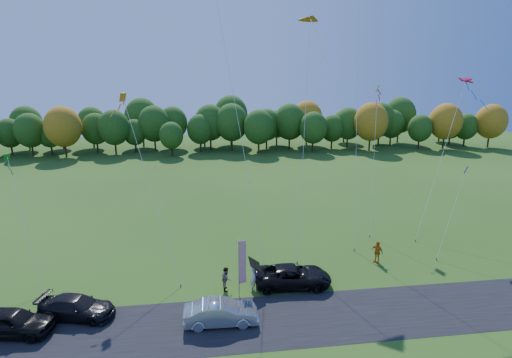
{
  "coord_description": "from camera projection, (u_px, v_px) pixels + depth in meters",
  "views": [
    {
      "loc": [
        -4.31,
        -26.62,
        15.72
      ],
      "look_at": [
        0.0,
        6.0,
        7.0
      ],
      "focal_mm": 28.0,
      "sensor_mm": 36.0,
      "label": 1
    }
  ],
  "objects": [
    {
      "name": "person_east",
      "position": [
        377.0,
        252.0,
        34.11
      ],
      "size": [
        0.99,
        1.21,
        1.93
      ],
      "primitive_type": "imported",
      "rotation": [
        0.0,
        0.0,
        -1.02
      ],
      "color": "#C76F12",
      "rests_on": "ground"
    },
    {
      "name": "kite_diamond_white",
      "position": [
        374.0,
        159.0,
        40.84
      ],
      "size": [
        3.16,
        6.91,
        15.02
      ],
      "color": "#4C3F33",
      "rests_on": "ground"
    },
    {
      "name": "kite_parafoil_orange",
      "position": [
        357.0,
        91.0,
        38.92
      ],
      "size": [
        5.29,
        12.62,
        28.45
      ],
      "color": "#4C3F33",
      "rests_on": "ground"
    },
    {
      "name": "tree_line",
      "position": [
        225.0,
        152.0,
        82.79
      ],
      "size": [
        116.0,
        12.0,
        10.0
      ],
      "primitive_type": null,
      "color": "#1E4711",
      "rests_on": "ground"
    },
    {
      "name": "person_tailgate_b",
      "position": [
        226.0,
        278.0,
        29.79
      ],
      "size": [
        0.69,
        0.88,
        1.79
      ],
      "primitive_type": "imported",
      "rotation": [
        0.0,
        0.0,
        1.59
      ],
      "color": "gray",
      "rests_on": "ground"
    },
    {
      "name": "kite_parafoil_rainbow",
      "position": [
        442.0,
        156.0,
        40.32
      ],
      "size": [
        9.41,
        7.32,
        15.64
      ],
      "color": "#4C3F33",
      "rests_on": "ground"
    },
    {
      "name": "asphalt_strip",
      "position": [
        276.0,
        320.0,
        26.25
      ],
      "size": [
        90.0,
        6.0,
        0.01
      ],
      "primitive_type": "cube",
      "color": "black",
      "rests_on": "ground"
    },
    {
      "name": "kite_diamond_green",
      "position": [
        24.0,
        222.0,
        30.56
      ],
      "size": [
        4.08,
        6.36,
        9.8
      ],
      "color": "#4C3F33",
      "rests_on": "ground"
    },
    {
      "name": "dark_truck_b",
      "position": [
        12.0,
        322.0,
        24.64
      ],
      "size": [
        5.2,
        2.74,
        1.69
      ],
      "primitive_type": "imported",
      "rotation": [
        0.0,
        0.0,
        1.41
      ],
      "color": "black",
      "rests_on": "ground"
    },
    {
      "name": "ground",
      "position": [
        266.0,
        289.0,
        30.09
      ],
      "size": [
        160.0,
        160.0,
        0.0
      ],
      "primitive_type": "plane",
      "color": "#254D14"
    },
    {
      "name": "feather_flag",
      "position": [
        242.0,
        262.0,
        28.51
      ],
      "size": [
        0.57,
        0.19,
        4.4
      ],
      "color": "#999999",
      "rests_on": "ground"
    },
    {
      "name": "silver_sedan",
      "position": [
        221.0,
        313.0,
        25.72
      ],
      "size": [
        4.82,
        1.76,
        1.58
      ],
      "primitive_type": "imported",
      "rotation": [
        0.0,
        0.0,
        1.55
      ],
      "color": "silver",
      "rests_on": "ground"
    },
    {
      "name": "kite_delta_red",
      "position": [
        305.0,
        130.0,
        35.94
      ],
      "size": [
        4.01,
        9.95,
        22.03
      ],
      "color": "#4C3F33",
      "rests_on": "ground"
    },
    {
      "name": "black_suv",
      "position": [
        293.0,
        276.0,
        30.33
      ],
      "size": [
        6.0,
        3.06,
        1.62
      ],
      "primitive_type": "imported",
      "rotation": [
        0.0,
        0.0,
        1.51
      ],
      "color": "black",
      "rests_on": "ground"
    },
    {
      "name": "person_tailgate_a",
      "position": [
        253.0,
        277.0,
        29.79
      ],
      "size": [
        0.63,
        0.81,
        1.95
      ],
      "primitive_type": "imported",
      "rotation": [
        0.0,
        0.0,
        1.83
      ],
      "color": "beige",
      "rests_on": "ground"
    },
    {
      "name": "kite_diamond_yellow",
      "position": [
        150.0,
        186.0,
        31.77
      ],
      "size": [
        5.11,
        7.83,
        14.53
      ],
      "color": "#4C3F33",
      "rests_on": "ground"
    },
    {
      "name": "kite_diamond_blue_low",
      "position": [
        452.0,
        213.0,
        35.15
      ],
      "size": [
        4.04,
        3.11,
        8.05
      ],
      "color": "#4C3F33",
      "rests_on": "ground"
    },
    {
      "name": "kite_delta_blue",
      "position": [
        233.0,
        92.0,
        32.77
      ],
      "size": [
        5.85,
        10.22,
        29.36
      ],
      "color": "#4C3F33",
      "rests_on": "ground"
    },
    {
      "name": "dark_truck_a",
      "position": [
        77.0,
        307.0,
        26.44
      ],
      "size": [
        5.36,
        3.25,
        1.45
      ],
      "primitive_type": "imported",
      "rotation": [
        0.0,
        0.0,
        1.31
      ],
      "color": "black",
      "rests_on": "ground"
    }
  ]
}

